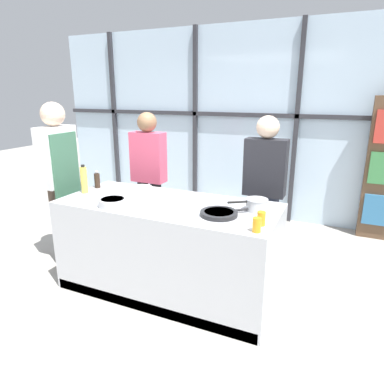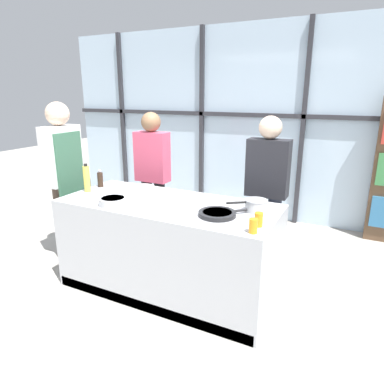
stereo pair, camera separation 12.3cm
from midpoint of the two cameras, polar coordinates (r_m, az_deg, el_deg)
name	(u,v)px [view 1 (the left image)]	position (r m, az deg, el deg)	size (l,w,h in m)	color
ground_plane	(169,288)	(3.51, -4.84, -15.66)	(18.00, 18.00, 0.00)	#ADA89E
back_window_wall	(244,124)	(5.24, 7.90, 11.18)	(6.40, 0.10, 2.80)	silver
demo_island	(169,247)	(3.30, -5.01, -9.15)	(2.02, 0.87, 0.89)	#B7BABF
chef	(60,174)	(3.97, -22.02, 2.86)	(0.25, 0.42, 1.76)	#47382D
spectator_far_left	(149,172)	(4.16, -8.07, 3.38)	(0.41, 0.23, 1.64)	black
spectator_center_left	(264,185)	(3.63, 11.03, 1.22)	(0.42, 0.23, 1.64)	#232838
frying_pan	(220,213)	(2.81, 3.40, -3.55)	(0.46, 0.44, 0.04)	#232326
saucepan	(256,204)	(2.95, 9.49, -2.04)	(0.31, 0.25, 0.10)	silver
white_plate	(141,188)	(3.64, -9.51, 0.72)	(0.24, 0.24, 0.01)	white
mixing_bowl	(113,202)	(3.12, -14.20, -1.64)	(0.25, 0.25, 0.07)	silver
oil_bottle	(84,180)	(3.58, -18.51, 1.95)	(0.06, 0.06, 0.29)	#E0CC4C
pepper_grinder	(97,180)	(3.75, -16.44, 1.92)	(0.06, 0.06, 0.19)	#332319
juice_glass_near	(257,225)	(2.50, 9.35, -5.44)	(0.06, 0.06, 0.11)	orange
juice_glass_far	(261,219)	(2.63, 10.16, -4.40)	(0.06, 0.06, 0.11)	orange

